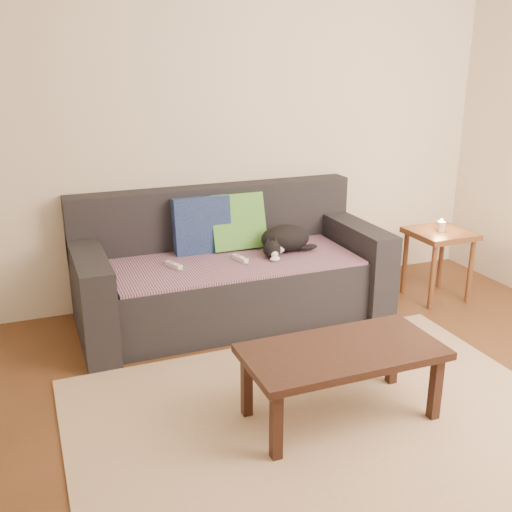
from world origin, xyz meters
The scene contains 13 objects.
ground centered at (0.00, 0.00, 0.00)m, with size 4.50×4.50×0.00m, color brown.
back_wall centered at (0.00, 2.00, 1.30)m, with size 4.50×0.04×2.60m, color beige.
sofa centered at (0.00, 1.57, 0.31)m, with size 2.10×0.94×0.87m.
throw_blanket centered at (0.00, 1.48, 0.43)m, with size 1.66×0.74×0.02m, color #3A2749.
cushion_navy centered at (-0.14, 1.74, 0.63)m, with size 0.40×0.10×0.40m, color #101F47.
cushion_green centered at (0.12, 1.74, 0.63)m, with size 0.40×0.10×0.40m, color #0C5147.
cat centered at (0.39, 1.52, 0.53)m, with size 0.43×0.33×0.19m.
wii_remote_a centered at (-0.42, 1.48, 0.46)m, with size 0.15×0.04×0.03m, color white.
wii_remote_b centered at (0.03, 1.45, 0.46)m, with size 0.15×0.04×0.03m, color white.
side_table centered at (1.56, 1.30, 0.44)m, with size 0.42×0.42×0.53m.
candle centered at (1.56, 1.30, 0.57)m, with size 0.06×0.06×0.09m.
rug centered at (0.00, 0.15, 0.01)m, with size 2.50×1.80×0.01m, color tan.
coffee_table centered at (0.09, 0.15, 0.34)m, with size 0.99×0.49×0.39m.
Camera 1 is at (-1.28, -2.15, 1.76)m, focal length 42.00 mm.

